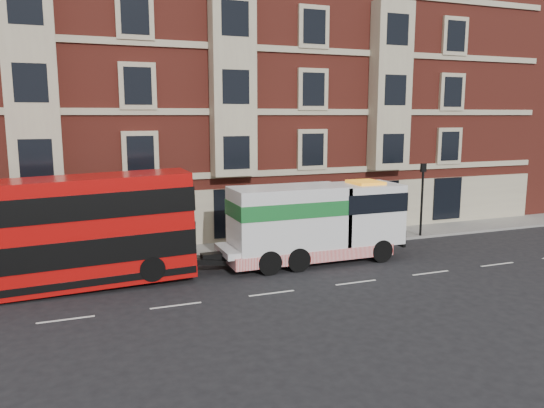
# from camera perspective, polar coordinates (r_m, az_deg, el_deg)

# --- Properties ---
(ground) EXTENTS (120.00, 120.00, 0.00)m
(ground) POSITION_cam_1_polar(r_m,az_deg,el_deg) (22.33, -0.03, -9.59)
(ground) COLOR black
(ground) RESTS_ON ground
(sidewalk) EXTENTS (90.00, 3.00, 0.15)m
(sidewalk) POSITION_cam_1_polar(r_m,az_deg,el_deg) (29.14, -5.36, -4.89)
(sidewalk) COLOR slate
(sidewalk) RESTS_ON ground
(victorian_terrace) EXTENTS (45.00, 12.00, 20.40)m
(victorian_terrace) POSITION_cam_1_polar(r_m,az_deg,el_deg) (35.72, -8.19, 13.86)
(victorian_terrace) COLOR maroon
(victorian_terrace) RESTS_ON ground
(lamp_post_west) EXTENTS (0.35, 0.15, 4.35)m
(lamp_post_west) POSITION_cam_1_polar(r_m,az_deg,el_deg) (26.35, -17.32, -1.04)
(lamp_post_west) COLOR black
(lamp_post_west) RESTS_ON sidewalk
(lamp_post_east) EXTENTS (0.35, 0.15, 4.35)m
(lamp_post_east) POSITION_cam_1_polar(r_m,az_deg,el_deg) (32.79, 15.85, 1.04)
(lamp_post_east) COLOR black
(lamp_post_east) RESTS_ON sidewalk
(double_decker_bus) EXTENTS (11.70, 2.69, 4.74)m
(double_decker_bus) POSITION_cam_1_polar(r_m,az_deg,el_deg) (23.87, -22.76, -2.83)
(double_decker_bus) COLOR #B20B09
(double_decker_bus) RESTS_ON ground
(tow_truck) EXTENTS (9.37, 2.77, 3.90)m
(tow_truck) POSITION_cam_1_polar(r_m,az_deg,el_deg) (26.43, 4.40, -1.94)
(tow_truck) COLOR silver
(tow_truck) RESTS_ON ground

